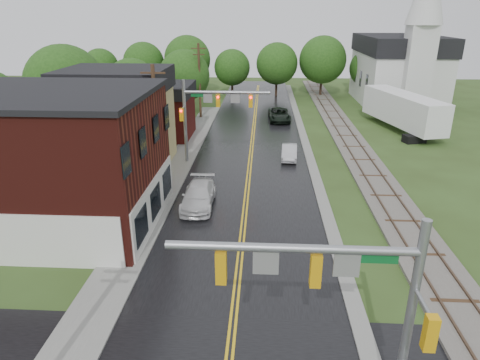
# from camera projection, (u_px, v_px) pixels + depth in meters

# --- Properties ---
(main_road) EXTENTS (10.00, 90.00, 0.02)m
(main_road) POSITION_uv_depth(u_px,v_px,m) (251.00, 153.00, 40.46)
(main_road) COLOR black
(main_road) RESTS_ON ground
(curb_right) EXTENTS (0.80, 70.00, 0.12)m
(curb_right) POSITION_uv_depth(u_px,v_px,m) (304.00, 139.00, 44.82)
(curb_right) COLOR gray
(curb_right) RESTS_ON ground
(sidewalk_left) EXTENTS (2.40, 50.00, 0.12)m
(sidewalk_left) POSITION_uv_depth(u_px,v_px,m) (176.00, 170.00, 36.14)
(sidewalk_left) COLOR gray
(sidewalk_left) RESTS_ON ground
(brick_building) EXTENTS (14.30, 10.30, 8.30)m
(brick_building) POSITION_uv_depth(u_px,v_px,m) (36.00, 160.00, 25.66)
(brick_building) COLOR #4A150F
(brick_building) RESTS_ON ground
(yellow_house) EXTENTS (8.00, 7.00, 6.40)m
(yellow_house) POSITION_uv_depth(u_px,v_px,m) (120.00, 129.00, 36.15)
(yellow_house) COLOR tan
(yellow_house) RESTS_ON ground
(darkred_building) EXTENTS (7.00, 6.00, 4.40)m
(darkred_building) POSITION_uv_depth(u_px,v_px,m) (158.00, 117.00, 44.82)
(darkred_building) COLOR #3F0F0C
(darkred_building) RESTS_ON ground
(church) EXTENTS (10.40, 18.40, 20.00)m
(church) POSITION_uv_depth(u_px,v_px,m) (401.00, 63.00, 59.32)
(church) COLOR silver
(church) RESTS_ON ground
(railroad) EXTENTS (3.20, 80.00, 0.30)m
(railroad) POSITION_uv_depth(u_px,v_px,m) (348.00, 139.00, 44.54)
(railroad) COLOR #59544C
(railroad) RESTS_ON ground
(traffic_signal_near) EXTENTS (7.34, 0.30, 7.20)m
(traffic_signal_near) POSITION_uv_depth(u_px,v_px,m) (341.00, 287.00, 12.44)
(traffic_signal_near) COLOR gray
(traffic_signal_near) RESTS_ON ground
(traffic_signal_far) EXTENTS (7.34, 0.43, 7.20)m
(traffic_signal_far) POSITION_uv_depth(u_px,v_px,m) (209.00, 107.00, 36.03)
(traffic_signal_far) COLOR gray
(traffic_signal_far) RESTS_ON ground
(utility_pole_b) EXTENTS (1.80, 0.28, 9.00)m
(utility_pole_b) POSITION_uv_depth(u_px,v_px,m) (157.00, 124.00, 31.65)
(utility_pole_b) COLOR #382616
(utility_pole_b) RESTS_ON ground
(utility_pole_c) EXTENTS (1.80, 0.28, 9.00)m
(utility_pole_c) POSITION_uv_depth(u_px,v_px,m) (199.00, 80.00, 52.09)
(utility_pole_c) COLOR #382616
(utility_pole_c) RESTS_ON ground
(tree_left_b) EXTENTS (7.60, 7.60, 9.69)m
(tree_left_b) POSITION_uv_depth(u_px,v_px,m) (67.00, 87.00, 41.07)
(tree_left_b) COLOR black
(tree_left_b) RESTS_ON ground
(tree_left_c) EXTENTS (6.00, 6.00, 7.65)m
(tree_left_c) POSITION_uv_depth(u_px,v_px,m) (133.00, 86.00, 48.73)
(tree_left_c) COLOR black
(tree_left_c) RESTS_ON ground
(tree_left_e) EXTENTS (6.40, 6.40, 8.16)m
(tree_left_e) POSITION_uv_depth(u_px,v_px,m) (186.00, 77.00, 53.93)
(tree_left_e) COLOR black
(tree_left_e) RESTS_ON ground
(suv_dark) EXTENTS (2.77, 5.52, 1.50)m
(suv_dark) POSITION_uv_depth(u_px,v_px,m) (279.00, 115.00, 52.02)
(suv_dark) COLOR black
(suv_dark) RESTS_ON ground
(sedan_silver) EXTENTS (1.57, 3.90, 1.26)m
(sedan_silver) POSITION_uv_depth(u_px,v_px,m) (289.00, 152.00, 38.56)
(sedan_silver) COLOR silver
(sedan_silver) RESTS_ON ground
(pickup_white) EXTENTS (2.15, 5.14, 1.48)m
(pickup_white) POSITION_uv_depth(u_px,v_px,m) (199.00, 196.00, 29.13)
(pickup_white) COLOR silver
(pickup_white) RESTS_ON ground
(semi_trailer) EXTENTS (6.06, 13.38, 4.07)m
(semi_trailer) POSITION_uv_depth(u_px,v_px,m) (403.00, 109.00, 47.27)
(semi_trailer) COLOR black
(semi_trailer) RESTS_ON ground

